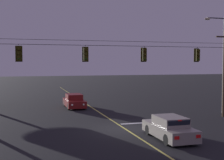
{
  "coord_description": "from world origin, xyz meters",
  "views": [
    {
      "loc": [
        -6.83,
        -20.1,
        4.59
      ],
      "look_at": [
        0.0,
        3.25,
        3.24
      ],
      "focal_mm": 49.33,
      "sensor_mm": 36.0,
      "label": 1
    }
  ],
  "objects_px": {
    "car_waiting_near_lane": "(170,128)",
    "car_oncoming_lead": "(74,101)",
    "traffic_light_left_inner": "(86,54)",
    "traffic_light_leftmost": "(19,54)",
    "traffic_light_right_inner": "(198,55)",
    "traffic_light_centre": "(144,55)",
    "street_lamp_corner": "(221,56)"
  },
  "relations": [
    {
      "from": "traffic_light_leftmost",
      "to": "car_waiting_near_lane",
      "type": "relative_size",
      "value": 0.28
    },
    {
      "from": "traffic_light_centre",
      "to": "traffic_light_right_inner",
      "type": "distance_m",
      "value": 4.7
    },
    {
      "from": "car_waiting_near_lane",
      "to": "car_oncoming_lead",
      "type": "bearing_deg",
      "value": 103.03
    },
    {
      "from": "car_oncoming_lead",
      "to": "street_lamp_corner",
      "type": "relative_size",
      "value": 0.51
    },
    {
      "from": "car_oncoming_lead",
      "to": "traffic_light_centre",
      "type": "bearing_deg",
      "value": -65.68
    },
    {
      "from": "traffic_light_left_inner",
      "to": "car_waiting_near_lane",
      "type": "relative_size",
      "value": 0.28
    },
    {
      "from": "car_oncoming_lead",
      "to": "street_lamp_corner",
      "type": "bearing_deg",
      "value": -31.09
    },
    {
      "from": "car_waiting_near_lane",
      "to": "car_oncoming_lead",
      "type": "distance_m",
      "value": 15.05
    },
    {
      "from": "traffic_light_leftmost",
      "to": "car_oncoming_lead",
      "type": "bearing_deg",
      "value": 59.43
    },
    {
      "from": "traffic_light_right_inner",
      "to": "traffic_light_centre",
      "type": "bearing_deg",
      "value": 180.0
    },
    {
      "from": "traffic_light_left_inner",
      "to": "car_waiting_near_lane",
      "type": "bearing_deg",
      "value": -54.99
    },
    {
      "from": "traffic_light_left_inner",
      "to": "traffic_light_leftmost",
      "type": "bearing_deg",
      "value": 180.0
    },
    {
      "from": "street_lamp_corner",
      "to": "car_oncoming_lead",
      "type": "bearing_deg",
      "value": 148.91
    },
    {
      "from": "traffic_light_leftmost",
      "to": "traffic_light_centre",
      "type": "distance_m",
      "value": 9.37
    },
    {
      "from": "traffic_light_leftmost",
      "to": "traffic_light_centre",
      "type": "height_order",
      "value": "same"
    },
    {
      "from": "traffic_light_left_inner",
      "to": "traffic_light_centre",
      "type": "relative_size",
      "value": 1.0
    },
    {
      "from": "traffic_light_right_inner",
      "to": "car_waiting_near_lane",
      "type": "distance_m",
      "value": 9.06
    },
    {
      "from": "traffic_light_left_inner",
      "to": "car_waiting_near_lane",
      "type": "distance_m",
      "value": 8.32
    },
    {
      "from": "traffic_light_leftmost",
      "to": "car_waiting_near_lane",
      "type": "height_order",
      "value": "traffic_light_leftmost"
    },
    {
      "from": "car_waiting_near_lane",
      "to": "traffic_light_centre",
      "type": "bearing_deg",
      "value": 83.3
    },
    {
      "from": "traffic_light_centre",
      "to": "car_waiting_near_lane",
      "type": "relative_size",
      "value": 0.28
    },
    {
      "from": "traffic_light_leftmost",
      "to": "traffic_light_left_inner",
      "type": "height_order",
      "value": "same"
    },
    {
      "from": "traffic_light_left_inner",
      "to": "street_lamp_corner",
      "type": "relative_size",
      "value": 0.14
    },
    {
      "from": "traffic_light_leftmost",
      "to": "traffic_light_right_inner",
      "type": "xyz_separation_m",
      "value": [
        14.07,
        0.0,
        0.0
      ]
    },
    {
      "from": "traffic_light_centre",
      "to": "traffic_light_leftmost",
      "type": "bearing_deg",
      "value": 180.0
    },
    {
      "from": "traffic_light_leftmost",
      "to": "traffic_light_right_inner",
      "type": "bearing_deg",
      "value": 0.0
    },
    {
      "from": "traffic_light_left_inner",
      "to": "traffic_light_centre",
      "type": "height_order",
      "value": "same"
    },
    {
      "from": "traffic_light_leftmost",
      "to": "traffic_light_left_inner",
      "type": "relative_size",
      "value": 1.0
    },
    {
      "from": "traffic_light_right_inner",
      "to": "car_waiting_near_lane",
      "type": "xyz_separation_m",
      "value": [
        -5.37,
        -5.68,
        -4.59
      ]
    },
    {
      "from": "traffic_light_left_inner",
      "to": "traffic_light_centre",
      "type": "bearing_deg",
      "value": 0.0
    },
    {
      "from": "traffic_light_leftmost",
      "to": "traffic_light_left_inner",
      "type": "distance_m",
      "value": 4.72
    },
    {
      "from": "traffic_light_leftmost",
      "to": "car_waiting_near_lane",
      "type": "distance_m",
      "value": 11.36
    }
  ]
}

